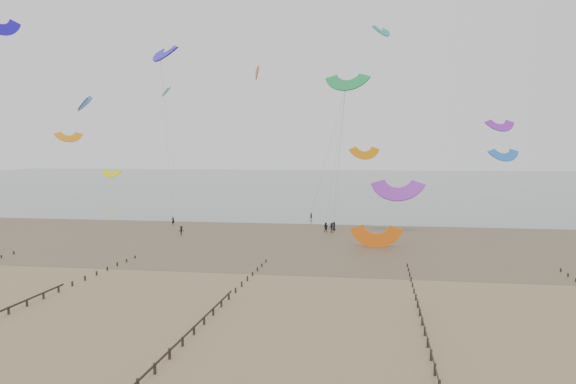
# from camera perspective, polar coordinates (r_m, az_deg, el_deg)

# --- Properties ---
(ground) EXTENTS (500.00, 500.00, 0.00)m
(ground) POSITION_cam_1_polar(r_m,az_deg,el_deg) (63.02, -8.05, -9.13)
(ground) COLOR brown
(ground) RESTS_ON ground
(sea_and_shore) EXTENTS (500.00, 665.00, 0.03)m
(sea_and_shore) POSITION_cam_1_polar(r_m,az_deg,el_deg) (96.69, -4.35, -4.39)
(sea_and_shore) COLOR #475654
(sea_and_shore) RESTS_ON ground
(groynes) EXTENTS (72.16, 50.16, 1.00)m
(groynes) POSITION_cam_1_polar(r_m,az_deg,el_deg) (44.28, -10.43, -14.36)
(groynes) COLOR black
(groynes) RESTS_ON ground
(kitesurfer_lead) EXTENTS (0.69, 0.54, 1.67)m
(kitesurfer_lead) POSITION_cam_1_polar(r_m,az_deg,el_deg) (111.80, -11.60, -2.86)
(kitesurfer_lead) COLOR black
(kitesurfer_lead) RESTS_ON ground
(kitesurfers) EXTENTS (134.89, 26.89, 1.80)m
(kitesurfers) POSITION_cam_1_polar(r_m,az_deg,el_deg) (105.15, 8.24, -3.25)
(kitesurfers) COLOR black
(kitesurfers) RESTS_ON ground
(grounded_kite) EXTENTS (6.67, 5.27, 3.60)m
(grounded_kite) POSITION_cam_1_polar(r_m,az_deg,el_deg) (85.84, 8.94, -5.54)
(grounded_kite) COLOR orange
(grounded_kite) RESTS_ON ground
(kites_airborne) EXTENTS (235.24, 105.64, 40.10)m
(kites_airborne) POSITION_cam_1_polar(r_m,az_deg,el_deg) (145.45, 1.58, 7.29)
(kites_airborne) COLOR blue
(kites_airborne) RESTS_ON ground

